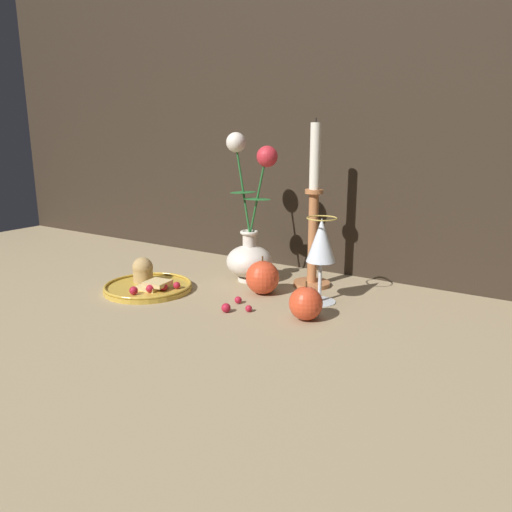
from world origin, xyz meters
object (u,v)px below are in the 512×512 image
plate_with_pastries (148,283)px  candlestick (313,224)px  apple_beside_vase (306,303)px  vase (250,242)px  wine_glass (321,244)px  apple_near_glass (262,277)px

plate_with_pastries → candlestick: candlestick is taller
candlestick → apple_beside_vase: (0.09, -0.21, -0.12)m
vase → candlestick: (0.15, 0.05, 0.05)m
vase → apple_beside_vase: size_ratio=4.57×
candlestick → apple_beside_vase: bearing=-66.5°
vase → wine_glass: bearing=-13.8°
plate_with_pastries → apple_beside_vase: bearing=4.0°
plate_with_pastries → apple_near_glass: size_ratio=2.31×
vase → apple_near_glass: bearing=-41.2°
vase → candlestick: size_ratio=0.92×
vase → plate_with_pastries: size_ratio=1.76×
candlestick → apple_beside_vase: candlestick is taller
apple_beside_vase → plate_with_pastries: bearing=-176.0°
wine_glass → apple_near_glass: size_ratio=2.10×
candlestick → apple_near_glass: (-0.07, -0.12, -0.11)m
plate_with_pastries → wine_glass: size_ratio=1.10×
wine_glass → apple_beside_vase: 0.15m
wine_glass → apple_near_glass: wine_glass is taller
vase → wine_glass: (0.22, -0.05, 0.03)m
plate_with_pastries → wine_glass: bearing=20.0°
vase → candlestick: bearing=16.7°
plate_with_pastries → candlestick: (0.32, 0.24, 0.14)m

